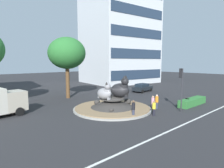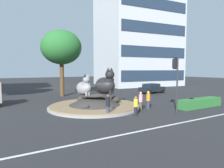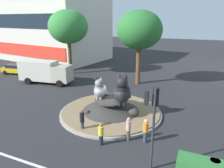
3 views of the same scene
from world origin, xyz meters
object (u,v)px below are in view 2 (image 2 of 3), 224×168
pedestrian_pink_shirt (141,101)px  litter_bin (192,103)px  pedestrian_orange_shirt (148,100)px  cat_statue_grey (84,87)px  cat_statue_black (106,84)px  office_tower (137,13)px  pedestrian_yellow_shirt (136,105)px  second_tree_near_tower (61,48)px  hatchback_near_shophouse (152,88)px  traffic_light_mast (176,72)px  pedestrian_black_shirt (108,105)px

pedestrian_pink_shirt → litter_bin: (5.53, -1.35, -0.51)m
pedestrian_orange_shirt → pedestrian_pink_shirt: bearing=118.7°
cat_statue_grey → cat_statue_black: cat_statue_black is taller
cat_statue_black → pedestrian_pink_shirt: size_ratio=1.69×
office_tower → pedestrian_yellow_shirt: office_tower is taller
second_tree_near_tower → pedestrian_yellow_shirt: size_ratio=5.81×
second_tree_near_tower → pedestrian_orange_shirt: size_ratio=5.37×
office_tower → pedestrian_orange_shirt: (-17.73, -24.84, -16.75)m
pedestrian_yellow_shirt → pedestrian_pink_shirt: bearing=-33.0°
hatchback_near_shophouse → traffic_light_mast: bearing=-130.0°
office_tower → hatchback_near_shophouse: bearing=-113.3°
cat_statue_grey → traffic_light_mast: traffic_light_mast is taller
cat_statue_black → pedestrian_yellow_shirt: (0.26, -4.70, -1.50)m
pedestrian_black_shirt → litter_bin: size_ratio=2.00×
second_tree_near_tower → pedestrian_black_shirt: (-0.24, -13.90, -6.00)m
pedestrian_black_shirt → litter_bin: 9.25m
traffic_light_mast → cat_statue_black: bearing=30.9°
cat_statue_grey → pedestrian_black_shirt: size_ratio=1.29×
cat_statue_black → second_tree_near_tower: bearing=167.4°
second_tree_near_tower → pedestrian_yellow_shirt: 16.23m
office_tower → hatchback_near_shophouse: (-8.68, -15.35, -16.86)m
office_tower → pedestrian_pink_shirt: size_ratio=19.69×
second_tree_near_tower → pedestrian_pink_shirt: (3.41, -13.65, -6.00)m
pedestrian_yellow_shirt → pedestrian_pink_shirt: 1.99m
pedestrian_yellow_shirt → hatchback_near_shophouse: (11.75, 11.03, -0.03)m
pedestrian_yellow_shirt → cat_statue_grey: bearing=44.6°
cat_statue_grey → hatchback_near_shophouse: cat_statue_grey is taller
cat_statue_black → litter_bin: cat_statue_black is taller
cat_statue_grey → hatchback_near_shophouse: (14.30, 6.00, -1.30)m
traffic_light_mast → litter_bin: bearing=-78.9°
traffic_light_mast → cat_statue_grey: bearing=42.3°
cat_statue_grey → pedestrian_orange_shirt: (5.26, -3.49, -1.19)m
cat_statue_black → pedestrian_black_shirt: cat_statue_black is taller
pedestrian_yellow_shirt → litter_bin: bearing=-73.0°
hatchback_near_shophouse → litter_bin: 12.07m
cat_statue_grey → office_tower: (22.98, 21.35, 15.56)m
cat_statue_black → hatchback_near_shophouse: size_ratio=0.66×
pedestrian_black_shirt → pedestrian_pink_shirt: (3.65, 0.24, 0.00)m
cat_statue_black → litter_bin: (7.33, -4.78, -1.90)m
cat_statue_grey → traffic_light_mast: 8.76m
traffic_light_mast → pedestrian_yellow_shirt: size_ratio=3.04×
pedestrian_orange_shirt → second_tree_near_tower: bearing=34.4°
pedestrian_black_shirt → pedestrian_pink_shirt: 3.66m
pedestrian_black_shirt → pedestrian_pink_shirt: bearing=-129.3°
cat_statue_black → hatchback_near_shophouse: cat_statue_black is taller
second_tree_near_tower → pedestrian_pink_shirt: bearing=-76.0°
office_tower → pedestrian_pink_shirt: bearing=-120.7°
cat_statue_grey → pedestrian_pink_shirt: size_ratio=1.29×
cat_statue_grey → litter_bin: size_ratio=2.57×
pedestrian_yellow_shirt → second_tree_near_tower: bearing=24.8°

